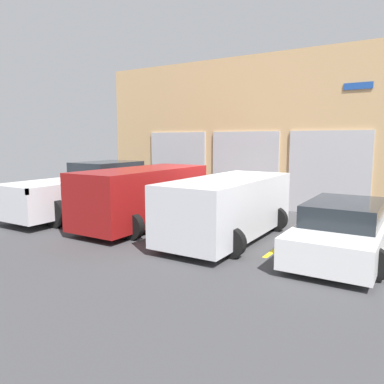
# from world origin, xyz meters

# --- Properties ---
(ground_plane) EXTENTS (28.00, 28.00, 0.00)m
(ground_plane) POSITION_xyz_m (0.00, 0.00, 0.00)
(ground_plane) COLOR #3D3D3F
(shophouse_building) EXTENTS (13.84, 0.68, 5.85)m
(shophouse_building) POSITION_xyz_m (-0.01, 3.29, 2.87)
(shophouse_building) COLOR tan
(shophouse_building) RESTS_ON ground
(pickup_truck) EXTENTS (2.49, 5.23, 1.82)m
(pickup_truck) POSITION_xyz_m (-4.36, -1.51, 0.86)
(pickup_truck) COLOR silver
(pickup_truck) RESTS_ON ground
(sedan_white) EXTENTS (2.17, 4.26, 1.25)m
(sedan_white) POSITION_xyz_m (4.36, -1.79, 0.59)
(sedan_white) COLOR white
(sedan_white) RESTS_ON ground
(sedan_side) EXTENTS (2.29, 4.79, 1.64)m
(sedan_side) POSITION_xyz_m (1.45, -1.82, 0.89)
(sedan_side) COLOR silver
(sedan_side) RESTS_ON ground
(van_right) EXTENTS (2.28, 4.70, 1.77)m
(van_right) POSITION_xyz_m (-1.45, -1.82, 0.96)
(van_right) COLOR maroon
(van_right) RESTS_ON ground
(parking_stripe_far_left) EXTENTS (0.12, 2.20, 0.01)m
(parking_stripe_far_left) POSITION_xyz_m (-5.81, -1.82, 0.00)
(parking_stripe_far_left) COLOR gold
(parking_stripe_far_left) RESTS_ON ground
(parking_stripe_left) EXTENTS (0.12, 2.20, 0.01)m
(parking_stripe_left) POSITION_xyz_m (-2.91, -1.82, 0.00)
(parking_stripe_left) COLOR gold
(parking_stripe_left) RESTS_ON ground
(parking_stripe_centre) EXTENTS (0.12, 2.20, 0.01)m
(parking_stripe_centre) POSITION_xyz_m (0.00, -1.82, 0.00)
(parking_stripe_centre) COLOR gold
(parking_stripe_centre) RESTS_ON ground
(parking_stripe_right) EXTENTS (0.12, 2.20, 0.01)m
(parking_stripe_right) POSITION_xyz_m (2.91, -1.82, 0.00)
(parking_stripe_right) COLOR gold
(parking_stripe_right) RESTS_ON ground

